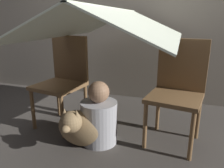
# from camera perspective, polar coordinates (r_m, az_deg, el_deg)

# --- Properties ---
(ground_plane) EXTENTS (8.80, 8.80, 0.00)m
(ground_plane) POSITION_cam_1_polar(r_m,az_deg,el_deg) (2.01, -2.20, -15.88)
(ground_plane) COLOR #47423D
(wall_back) EXTENTS (7.00, 0.05, 2.50)m
(wall_back) POSITION_cam_1_polar(r_m,az_deg,el_deg) (2.99, 6.82, 19.83)
(wall_back) COLOR gray
(wall_back) RESTS_ON ground_plane
(chair_left) EXTENTS (0.50, 0.50, 0.92)m
(chair_left) POSITION_cam_1_polar(r_m,az_deg,el_deg) (2.30, -12.54, 1.70)
(chair_left) COLOR brown
(chair_left) RESTS_ON ground_plane
(chair_right) EXTENTS (0.50, 0.50, 0.92)m
(chair_right) POSITION_cam_1_polar(r_m,az_deg,el_deg) (2.00, 16.73, -0.88)
(chair_right) COLOR brown
(chair_right) RESTS_ON ground_plane
(sheet_canopy) EXTENTS (1.13, 1.60, 0.26)m
(sheet_canopy) POSITION_cam_1_polar(r_m,az_deg,el_deg) (1.92, -0.00, 15.62)
(sheet_canopy) COLOR silver
(person_front) EXTENTS (0.32, 0.32, 0.57)m
(person_front) POSITION_cam_1_polar(r_m,az_deg,el_deg) (1.97, -3.40, -8.88)
(person_front) COLOR #B2B2B7
(person_front) RESTS_ON ground_plane
(dog) EXTENTS (0.42, 0.38, 0.41)m
(dog) POSITION_cam_1_polar(r_m,az_deg,el_deg) (1.92, -8.72, -11.05)
(dog) COLOR #9E7F56
(dog) RESTS_ON ground_plane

